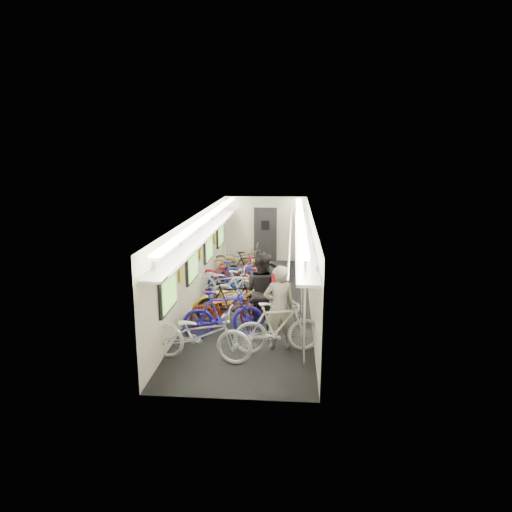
% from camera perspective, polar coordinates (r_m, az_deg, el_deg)
% --- Properties ---
extents(train_car_shell, '(10.00, 10.00, 10.00)m').
position_cam_1_polar(train_car_shell, '(12.76, -1.60, 2.33)').
color(train_car_shell, black).
rests_on(train_car_shell, ground).
extents(bicycle_0, '(2.14, 0.98, 1.09)m').
position_cam_1_polar(bicycle_0, '(8.99, -6.98, -9.70)').
color(bicycle_0, silver).
rests_on(bicycle_0, ground).
extents(bicycle_1, '(1.86, 0.96, 1.08)m').
position_cam_1_polar(bicycle_1, '(10.03, -4.11, -7.25)').
color(bicycle_1, '#261CAA').
rests_on(bicycle_1, ground).
extents(bicycle_2, '(1.79, 0.75, 0.92)m').
position_cam_1_polar(bicycle_2, '(10.51, -3.58, -6.75)').
color(bicycle_2, maroon).
rests_on(bicycle_2, ground).
extents(bicycle_3, '(1.76, 0.94, 1.02)m').
position_cam_1_polar(bicycle_3, '(10.90, -3.07, -5.74)').
color(bicycle_3, black).
rests_on(bicycle_3, ground).
extents(bicycle_4, '(2.04, 1.43, 1.02)m').
position_cam_1_polar(bicycle_4, '(11.12, -3.17, -5.36)').
color(bicycle_4, orange).
rests_on(bicycle_4, ground).
extents(bicycle_5, '(1.77, 0.64, 1.04)m').
position_cam_1_polar(bicycle_5, '(11.78, -1.57, -4.25)').
color(bicycle_5, silver).
rests_on(bicycle_5, ground).
extents(bicycle_6, '(1.93, 1.03, 0.96)m').
position_cam_1_polar(bicycle_6, '(12.58, -3.73, -3.34)').
color(bicycle_6, silver).
rests_on(bicycle_6, ground).
extents(bicycle_7, '(1.78, 0.66, 1.04)m').
position_cam_1_polar(bicycle_7, '(12.71, -2.37, -2.96)').
color(bicycle_7, navy).
rests_on(bicycle_7, ground).
extents(bicycle_8, '(2.10, 1.14, 1.05)m').
position_cam_1_polar(bicycle_8, '(13.37, -3.01, -2.16)').
color(bicycle_8, maroon).
rests_on(bicycle_8, ground).
extents(bicycle_9, '(1.90, 1.11, 1.10)m').
position_cam_1_polar(bicycle_9, '(13.76, -0.74, -1.60)').
color(bicycle_9, black).
rests_on(bicycle_9, ground).
extents(bicycle_10, '(1.82, 0.68, 0.95)m').
position_cam_1_polar(bicycle_10, '(14.75, -2.45, -0.94)').
color(bicycle_10, '#C27E12').
rests_on(bicycle_10, ground).
extents(bicycle_11, '(1.86, 0.91, 1.08)m').
position_cam_1_polar(bicycle_11, '(9.28, 2.71, -8.92)').
color(bicycle_11, silver).
rests_on(bicycle_11, ground).
extents(bicycle_12, '(1.99, 0.71, 1.04)m').
position_cam_1_polar(bicycle_12, '(15.08, -1.89, -0.44)').
color(bicycle_12, '#5C5B60').
rests_on(bicycle_12, ground).
extents(passenger_near, '(0.72, 0.55, 1.77)m').
position_cam_1_polar(passenger_near, '(9.37, 2.93, -6.42)').
color(passenger_near, gray).
rests_on(passenger_near, ground).
extents(passenger_mid, '(1.06, 0.96, 1.79)m').
position_cam_1_polar(passenger_mid, '(10.43, 0.66, -4.35)').
color(passenger_mid, black).
rests_on(passenger_mid, ground).
extents(backpack, '(0.29, 0.23, 0.38)m').
position_cam_1_polar(backpack, '(9.68, 2.85, -3.35)').
color(backpack, maroon).
rests_on(backpack, passenger_near).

